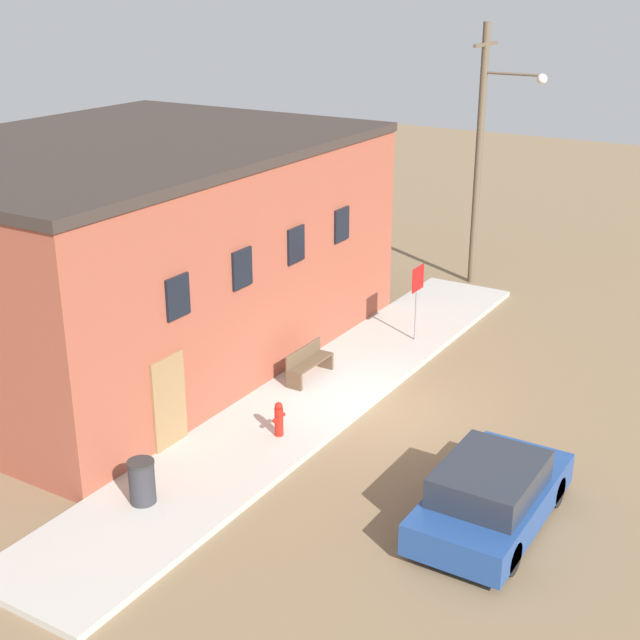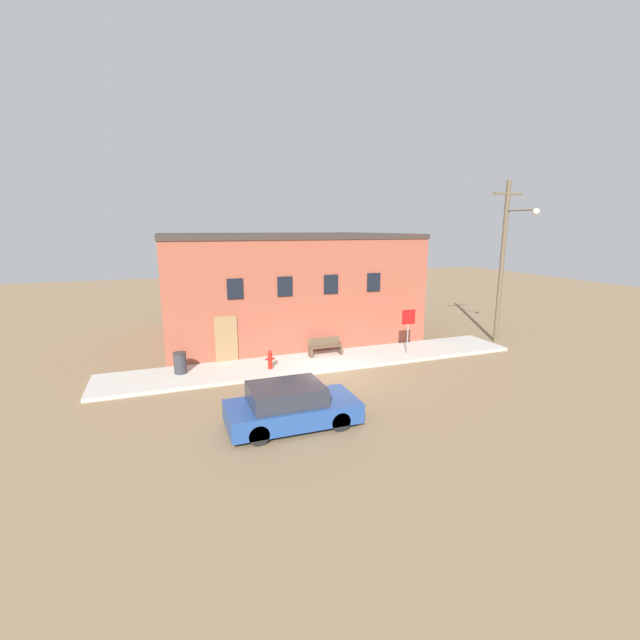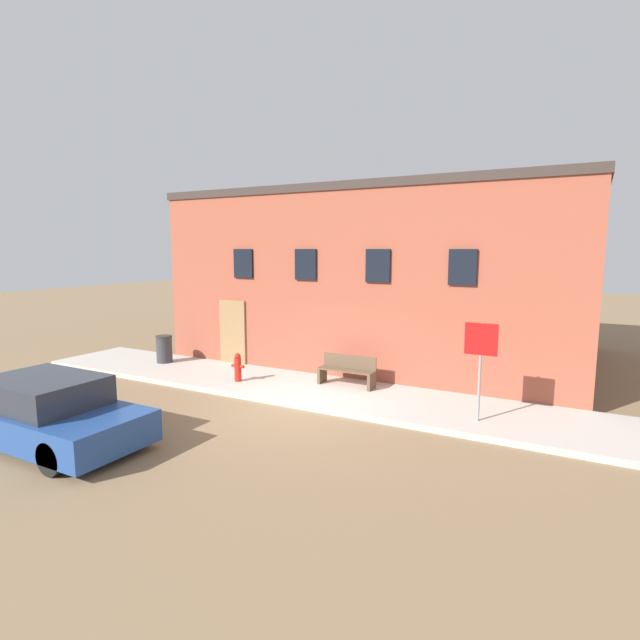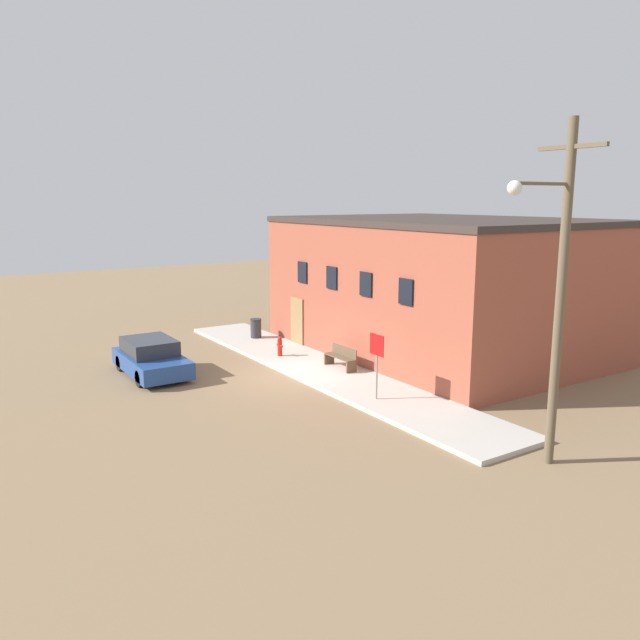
{
  "view_description": "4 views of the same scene",
  "coord_description": "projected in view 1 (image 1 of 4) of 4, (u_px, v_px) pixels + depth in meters",
  "views": [
    {
      "loc": [
        -16.84,
        -8.89,
        9.58
      ],
      "look_at": [
        -0.03,
        1.38,
        2.0
      ],
      "focal_mm": 50.0,
      "sensor_mm": 36.0,
      "label": 1
    },
    {
      "loc": [
        -6.49,
        -15.98,
        5.97
      ],
      "look_at": [
        -0.03,
        1.38,
        2.0
      ],
      "focal_mm": 24.0,
      "sensor_mm": 36.0,
      "label": 2
    },
    {
      "loc": [
        6.12,
        -9.94,
        3.84
      ],
      "look_at": [
        -0.03,
        1.38,
        2.0
      ],
      "focal_mm": 28.0,
      "sensor_mm": 36.0,
      "label": 3
    },
    {
      "loc": [
        19.36,
        -11.16,
        6.53
      ],
      "look_at": [
        -0.03,
        1.38,
        2.0
      ],
      "focal_mm": 35.0,
      "sensor_mm": 36.0,
      "label": 4
    }
  ],
  "objects": [
    {
      "name": "bench",
      "position": [
        308.0,
        363.0,
        22.33
      ],
      "size": [
        1.57,
        0.44,
        0.81
      ],
      "color": "brown",
      "rests_on": "sidewalk"
    },
    {
      "name": "ground_plane",
      "position": [
        370.0,
        409.0,
        21.18
      ],
      "size": [
        80.0,
        80.0,
        0.0
      ],
      "primitive_type": "plane",
      "color": "#846B4C"
    },
    {
      "name": "fire_hydrant",
      "position": [
        279.0,
        419.0,
        19.51
      ],
      "size": [
        0.41,
        0.19,
        0.8
      ],
      "color": "red",
      "rests_on": "sidewalk"
    },
    {
      "name": "utility_pole",
      "position": [
        483.0,
        148.0,
        28.36
      ],
      "size": [
        1.8,
        2.13,
        8.34
      ],
      "color": "brown",
      "rests_on": "ground"
    },
    {
      "name": "stop_sign",
      "position": [
        417.0,
        289.0,
        24.3
      ],
      "size": [
        0.69,
        0.06,
        2.14
      ],
      "color": "gray",
      "rests_on": "sidewalk"
    },
    {
      "name": "trash_bin",
      "position": [
        142.0,
        482.0,
        17.0
      ],
      "size": [
        0.53,
        0.53,
        0.88
      ],
      "color": "#333338",
      "rests_on": "sidewalk"
    },
    {
      "name": "parked_car",
      "position": [
        491.0,
        495.0,
        16.47
      ],
      "size": [
        4.01,
        1.88,
        1.35
      ],
      "color": "black",
      "rests_on": "ground"
    },
    {
      "name": "brick_building",
      "position": [
        123.0,
        248.0,
        23.72
      ],
      "size": [
        13.04,
        9.61,
        5.71
      ],
      "color": "#9E4C38",
      "rests_on": "ground"
    },
    {
      "name": "sidewalk",
      "position": [
        321.0,
        393.0,
        21.83
      ],
      "size": [
        18.88,
        2.76,
        0.15
      ],
      "color": "#BCB7AD",
      "rests_on": "ground"
    }
  ]
}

